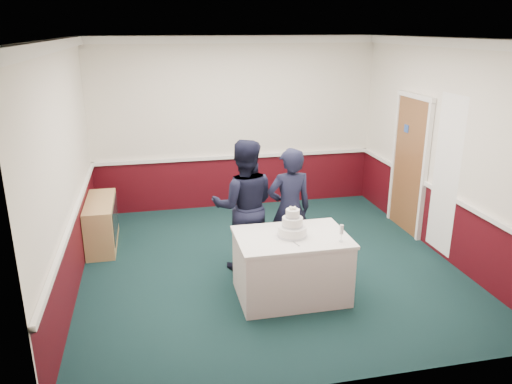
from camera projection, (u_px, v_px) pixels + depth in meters
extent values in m
plane|color=#12282D|center=(268.00, 264.00, 6.91)|extent=(5.00, 5.00, 0.00)
cube|color=silver|center=(236.00, 125.00, 8.74)|extent=(5.00, 0.05, 3.00)
cube|color=silver|center=(68.00, 170.00, 5.94)|extent=(0.05, 5.00, 3.00)
cube|color=silver|center=(442.00, 150.00, 6.94)|extent=(0.05, 5.00, 3.00)
cube|color=white|center=(270.00, 40.00, 5.98)|extent=(5.00, 5.00, 0.05)
cube|color=#41080F|center=(237.00, 182.00, 9.07)|extent=(5.00, 0.02, 0.90)
cube|color=white|center=(236.00, 157.00, 8.92)|extent=(4.98, 0.05, 0.06)
cube|color=white|center=(235.00, 39.00, 8.28)|extent=(5.00, 0.08, 0.12)
cube|color=#9F6238|center=(409.00, 166.00, 7.82)|extent=(0.05, 0.90, 2.10)
cube|color=#234799|center=(406.00, 129.00, 7.78)|extent=(0.01, 0.12, 0.12)
cube|color=white|center=(446.00, 176.00, 6.79)|extent=(0.02, 0.60, 2.20)
cube|color=tan|center=(102.00, 223.00, 7.42)|extent=(0.40, 1.20, 0.70)
cube|color=black|center=(115.00, 219.00, 7.45)|extent=(0.01, 1.00, 0.50)
cube|color=white|center=(291.00, 267.00, 5.99)|extent=(1.28, 0.88, 0.76)
cube|color=white|center=(292.00, 237.00, 5.87)|extent=(1.32, 0.92, 0.04)
cylinder|color=white|center=(292.00, 231.00, 5.85)|extent=(0.34, 0.34, 0.12)
cylinder|color=#B4B6C0|center=(292.00, 235.00, 5.86)|extent=(0.35, 0.35, 0.03)
cylinder|color=white|center=(292.00, 222.00, 5.81)|extent=(0.24, 0.24, 0.11)
cylinder|color=#B4B6C0|center=(292.00, 225.00, 5.82)|extent=(0.25, 0.25, 0.02)
cylinder|color=white|center=(293.00, 213.00, 5.78)|extent=(0.16, 0.16, 0.10)
cylinder|color=#B4B6C0|center=(293.00, 217.00, 5.79)|extent=(0.17, 0.17, 0.02)
sphere|color=#EDE5C9|center=(293.00, 208.00, 5.76)|extent=(0.03, 0.03, 0.03)
sphere|color=#EDE5C9|center=(295.00, 207.00, 5.78)|extent=(0.03, 0.03, 0.03)
sphere|color=#EDE5C9|center=(290.00, 207.00, 5.78)|extent=(0.03, 0.03, 0.03)
sphere|color=#EDE5C9|center=(295.00, 209.00, 5.74)|extent=(0.03, 0.03, 0.03)
sphere|color=#EDE5C9|center=(291.00, 209.00, 5.74)|extent=(0.03, 0.03, 0.03)
cube|color=silver|center=(294.00, 243.00, 5.67)|extent=(0.07, 0.22, 0.00)
cylinder|color=silver|center=(341.00, 241.00, 5.71)|extent=(0.05, 0.05, 0.01)
cylinder|color=silver|center=(341.00, 238.00, 5.69)|extent=(0.01, 0.01, 0.09)
cylinder|color=silver|center=(342.00, 229.00, 5.66)|extent=(0.04, 0.04, 0.11)
imported|color=black|center=(244.00, 206.00, 6.55)|extent=(0.96, 0.80, 1.78)
imported|color=black|center=(289.00, 210.00, 6.55)|extent=(0.64, 0.45, 1.68)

